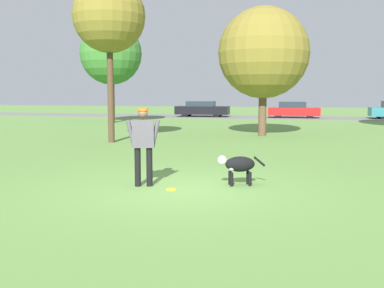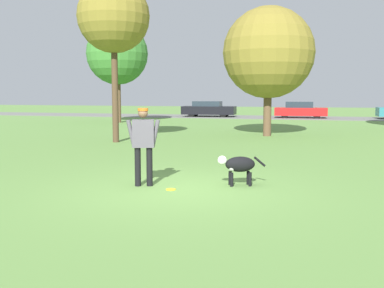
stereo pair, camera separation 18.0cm
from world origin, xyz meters
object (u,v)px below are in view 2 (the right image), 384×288
parked_car_black (209,109)px  tree_far_left (117,54)px  tree_near_left (114,17)px  parked_car_red (300,110)px  dog (238,165)px  tree_mid_center (268,53)px  frisbee (171,189)px  person (143,140)px

parked_car_black → tree_far_left: bearing=-116.4°
tree_near_left → parked_car_red: (6.43, 21.00, -4.33)m
tree_near_left → tree_far_left: (-5.37, 11.65, -0.33)m
dog → tree_mid_center: tree_mid_center is taller
tree_far_left → dog: bearing=-58.3°
frisbee → parked_car_black: (-6.36, 29.02, 0.66)m
tree_mid_center → parked_car_red: tree_mid_center is taller
tree_far_left → parked_car_black: 10.91m
parked_car_red → person: bearing=-96.1°
parked_car_black → dog: bearing=-77.5°
tree_mid_center → parked_car_red: bearing=87.2°
frisbee → parked_car_red: (1.34, 29.08, 0.64)m
parked_car_black → parked_car_red: 7.70m
tree_far_left → tree_near_left: bearing=-65.3°
person → tree_near_left: (-4.41, 7.86, 3.99)m
person → frisbee: size_ratio=7.97×
tree_far_left → parked_car_red: tree_far_left is taller
frisbee → tree_near_left: tree_near_left is taller
person → dog: person is taller
person → frisbee: person is taller
tree_near_left → parked_car_red: tree_near_left is taller
frisbee → tree_far_left: (-10.45, 19.73, 4.64)m
person → tree_far_left: bearing=98.3°
tree_mid_center → dog: bearing=-86.5°
tree_far_left → parked_car_black: bearing=66.2°
tree_near_left → parked_car_black: size_ratio=1.40×
tree_mid_center → tree_far_left: 13.18m
person → tree_mid_center: tree_mid_center is taller
parked_car_red → tree_mid_center: bearing=-94.9°
dog → tree_mid_center: bearing=-108.4°
parked_car_red → tree_far_left: bearing=-143.7°
frisbee → parked_car_red: parked_car_red is taller
frisbee → tree_far_left: tree_far_left is taller
tree_far_left → tree_mid_center: bearing=-33.4°
person → parked_car_red: (2.02, 28.86, -0.34)m
dog → parked_car_black: bearing=-96.8°
tree_mid_center → tree_far_left: size_ratio=0.88×
tree_far_left → parked_car_red: bearing=38.4°
person → parked_car_black: bearing=82.8°
tree_mid_center → tree_far_left: tree_far_left is taller
dog → parked_car_red: bearing=-112.1°
dog → parked_car_red: size_ratio=0.24×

